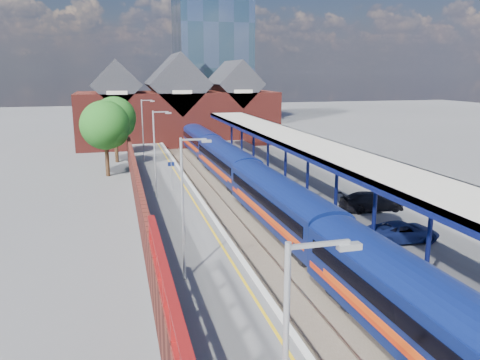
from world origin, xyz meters
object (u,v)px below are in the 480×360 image
object	(u,v)px
lamp_post_c	(156,149)
lamp_post_d	(144,127)
parked_car_blue	(403,232)
parked_car_dark	(372,201)
lamp_post_b	(185,201)
train	(248,176)
platform_sign	(171,171)

from	to	relation	value
lamp_post_c	lamp_post_d	bearing A→B (deg)	90.00
parked_car_blue	lamp_post_c	bearing A→B (deg)	45.56
lamp_post_c	parked_car_dark	world-z (taller)	lamp_post_c
lamp_post_d	parked_car_dark	distance (m)	28.27
lamp_post_b	lamp_post_c	size ratio (longest dim) A/B	1.00
lamp_post_c	lamp_post_d	distance (m)	16.00
parked_car_blue	train	bearing A→B (deg)	22.40
platform_sign	parked_car_dark	bearing A→B (deg)	-36.03
platform_sign	parked_car_dark	world-z (taller)	platform_sign
parked_car_blue	parked_car_dark	bearing A→B (deg)	-11.59
train	lamp_post_d	size ratio (longest dim) A/B	9.42
train	parked_car_blue	distance (m)	15.81
train	lamp_post_c	bearing A→B (deg)	-174.58
lamp_post_b	parked_car_dark	size ratio (longest dim) A/B	1.48
train	lamp_post_b	distance (m)	18.72
lamp_post_d	platform_sign	xyz separation A→B (m)	(1.36, -14.00, -2.30)
lamp_post_b	lamp_post_d	distance (m)	32.00
lamp_post_b	parked_car_blue	distance (m)	13.90
lamp_post_b	parked_car_dark	bearing A→B (deg)	28.83
parked_car_dark	train	bearing A→B (deg)	43.75
parked_car_dark	lamp_post_b	bearing A→B (deg)	123.29
lamp_post_d	parked_car_dark	size ratio (longest dim) A/B	1.48
lamp_post_b	parked_car_blue	bearing A→B (deg)	8.21
lamp_post_c	platform_sign	bearing A→B (deg)	55.74
platform_sign	lamp_post_c	bearing A→B (deg)	-124.26
lamp_post_d	parked_car_dark	bearing A→B (deg)	-58.04
parked_car_blue	lamp_post_d	bearing A→B (deg)	26.02
lamp_post_d	parked_car_dark	xyz separation A→B (m)	(14.86, -23.82, -3.31)
lamp_post_c	platform_sign	xyz separation A→B (m)	(1.36, 2.00, -2.30)
lamp_post_d	parked_car_dark	world-z (taller)	lamp_post_d
parked_car_dark	parked_car_blue	bearing A→B (deg)	170.76
lamp_post_b	lamp_post_d	bearing A→B (deg)	90.00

